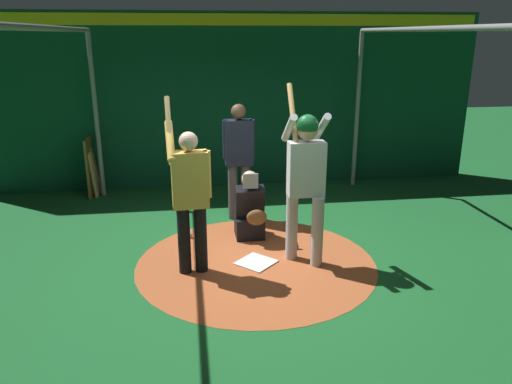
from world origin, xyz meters
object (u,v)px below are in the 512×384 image
catcher (250,212)px  visitor (190,193)px  batter (306,174)px  bat_rack (93,167)px  home_plate (256,262)px  umpire (239,155)px  baseball_0 (190,235)px

catcher → visitor: 1.40m
batter → bat_rack: (-3.34, -3.12, -0.67)m
home_plate → umpire: size_ratio=0.23×
home_plate → bat_rack: bat_rack is taller
catcher → bat_rack: bat_rack is taller
catcher → visitor: (0.95, -0.83, 0.62)m
bat_rack → baseball_0: size_ratio=14.20×
home_plate → catcher: 0.92m
bat_rack → batter: bearing=43.1°
umpire → visitor: visitor is taller
batter → umpire: size_ratio=1.23×
umpire → bat_rack: bearing=-123.8°
batter → visitor: (0.08, -1.40, -0.15)m
visitor → home_plate: bearing=93.7°
catcher → umpire: bearing=-175.6°
home_plate → bat_rack: 4.19m
umpire → baseball_0: 1.44m
umpire → bat_rack: umpire is taller
batter → baseball_0: (-0.96, -1.42, -1.12)m
catcher → batter: bearing=33.5°
visitor → baseball_0: visitor is taller
catcher → umpire: 1.02m
umpire → baseball_0: umpire is taller
catcher → visitor: size_ratio=0.47×
umpire → catcher: bearing=4.4°
home_plate → bat_rack: size_ratio=0.40×
batter → catcher: bearing=-146.5°
home_plate → batter: (0.02, 0.60, 1.15)m
baseball_0 → catcher: bearing=83.3°
catcher → bat_rack: 3.56m
baseball_0 → bat_rack: bearing=-144.4°
batter → umpire: 1.79m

